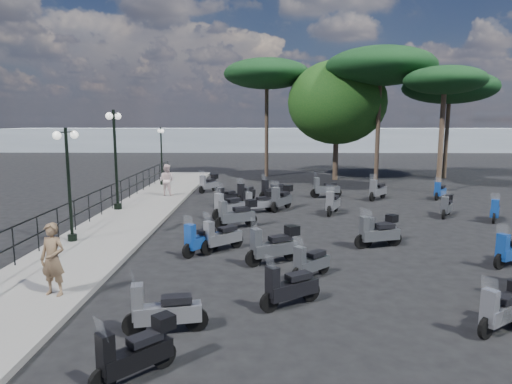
{
  "coord_description": "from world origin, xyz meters",
  "views": [
    {
      "loc": [
        -0.92,
        -16.76,
        4.13
      ],
      "look_at": [
        -1.23,
        1.72,
        1.2
      ],
      "focal_mm": 32.0,
      "sensor_mm": 36.0,
      "label": 1
    }
  ],
  "objects_px": {
    "lamp_post_1": "(115,153)",
    "scooter_6": "(274,246)",
    "scooter_4": "(209,184)",
    "scooter_19": "(333,204)",
    "scooter_3": "(228,207)",
    "scooter_14": "(282,199)",
    "scooter_11": "(289,288)",
    "broadleaf_tree": "(337,102)",
    "scooter_2": "(237,215)",
    "scooter_1": "(221,237)",
    "scooter_12": "(310,263)",
    "pine_3": "(445,81)",
    "scooter_27": "(440,191)",
    "pine_0": "(381,67)",
    "scooter_20": "(377,191)",
    "pine_1": "(450,88)",
    "scooter_26": "(495,211)",
    "scooter_8": "(259,202)",
    "scooter_9": "(246,193)",
    "scooter_15": "(273,191)",
    "scooter_18": "(377,234)",
    "scooter_16": "(503,309)",
    "scooter_0": "(135,353)",
    "scooter_10": "(227,197)",
    "lamp_post_0": "(69,177)",
    "scooter_21": "(325,189)",
    "scooter_13": "(380,231)",
    "scooter_25": "(447,207)",
    "scooter_5": "(163,312)",
    "pedestrian_far": "(167,180)",
    "lamp_post_2": "(161,152)",
    "scooter_7": "(201,240)"
  },
  "relations": [
    {
      "from": "pine_3",
      "to": "scooter_18",
      "type": "bearing_deg",
      "value": -118.72
    },
    {
      "from": "scooter_10",
      "to": "scooter_25",
      "type": "xyz_separation_m",
      "value": [
        9.66,
        -2.52,
        0.04
      ]
    },
    {
      "from": "scooter_27",
      "to": "pine_0",
      "type": "bearing_deg",
      "value": -34.39
    },
    {
      "from": "scooter_0",
      "to": "scooter_11",
      "type": "bearing_deg",
      "value": -87.72
    },
    {
      "from": "scooter_1",
      "to": "scooter_25",
      "type": "distance_m",
      "value": 10.65
    },
    {
      "from": "scooter_19",
      "to": "scooter_8",
      "type": "bearing_deg",
      "value": 17.07
    },
    {
      "from": "scooter_10",
      "to": "scooter_15",
      "type": "xyz_separation_m",
      "value": [
        2.28,
        1.54,
        0.08
      ]
    },
    {
      "from": "scooter_4",
      "to": "scooter_6",
      "type": "xyz_separation_m",
      "value": [
        3.46,
        -13.17,
        0.04
      ]
    },
    {
      "from": "scooter_11",
      "to": "broadleaf_tree",
      "type": "relative_size",
      "value": 0.17
    },
    {
      "from": "lamp_post_1",
      "to": "scooter_2",
      "type": "xyz_separation_m",
      "value": [
        5.54,
        -2.93,
        -2.14
      ]
    },
    {
      "from": "scooter_12",
      "to": "pine_1",
      "type": "bearing_deg",
      "value": -74.3
    },
    {
      "from": "scooter_3",
      "to": "pine_3",
      "type": "bearing_deg",
      "value": -104.72
    },
    {
      "from": "lamp_post_1",
      "to": "scooter_6",
      "type": "bearing_deg",
      "value": -43.98
    },
    {
      "from": "lamp_post_1",
      "to": "scooter_14",
      "type": "bearing_deg",
      "value": 7.58
    },
    {
      "from": "scooter_16",
      "to": "scooter_18",
      "type": "distance_m",
      "value": 6.03
    },
    {
      "from": "scooter_19",
      "to": "scooter_20",
      "type": "distance_m",
      "value": 4.69
    },
    {
      "from": "scooter_4",
      "to": "scooter_20",
      "type": "distance_m",
      "value": 9.42
    },
    {
      "from": "lamp_post_0",
      "to": "scooter_27",
      "type": "xyz_separation_m",
      "value": [
        15.63,
        9.15,
        -1.86
      ]
    },
    {
      "from": "lamp_post_1",
      "to": "pine_3",
      "type": "distance_m",
      "value": 17.98
    },
    {
      "from": "scooter_10",
      "to": "broadleaf_tree",
      "type": "xyz_separation_m",
      "value": [
        6.77,
        9.72,
        4.89
      ]
    },
    {
      "from": "lamp_post_2",
      "to": "scooter_2",
      "type": "relative_size",
      "value": 2.18
    },
    {
      "from": "lamp_post_1",
      "to": "scooter_20",
      "type": "xyz_separation_m",
      "value": [
        12.5,
        3.45,
        -2.18
      ]
    },
    {
      "from": "scooter_19",
      "to": "pine_0",
      "type": "relative_size",
      "value": 0.19
    },
    {
      "from": "scooter_1",
      "to": "scooter_10",
      "type": "distance_m",
      "value": 7.9
    },
    {
      "from": "scooter_1",
      "to": "broadleaf_tree",
      "type": "relative_size",
      "value": 0.16
    },
    {
      "from": "scooter_6",
      "to": "scooter_26",
      "type": "bearing_deg",
      "value": -86.61
    },
    {
      "from": "scooter_4",
      "to": "scooter_19",
      "type": "distance_m",
      "value": 8.72
    },
    {
      "from": "scooter_3",
      "to": "broadleaf_tree",
      "type": "height_order",
      "value": "broadleaf_tree"
    },
    {
      "from": "scooter_5",
      "to": "pine_1",
      "type": "distance_m",
      "value": 29.06
    },
    {
      "from": "scooter_12",
      "to": "pine_3",
      "type": "xyz_separation_m",
      "value": [
        8.79,
        14.51,
        5.84
      ]
    },
    {
      "from": "scooter_1",
      "to": "scooter_6",
      "type": "distance_m",
      "value": 2.04
    },
    {
      "from": "scooter_9",
      "to": "scooter_15",
      "type": "distance_m",
      "value": 1.56
    },
    {
      "from": "pine_3",
      "to": "scooter_16",
      "type": "bearing_deg",
      "value": -106.94
    },
    {
      "from": "scooter_27",
      "to": "pine_3",
      "type": "bearing_deg",
      "value": -72.22
    },
    {
      "from": "scooter_2",
      "to": "scooter_6",
      "type": "distance_m",
      "value": 4.57
    },
    {
      "from": "scooter_26",
      "to": "pine_0",
      "type": "distance_m",
      "value": 13.18
    },
    {
      "from": "scooter_25",
      "to": "scooter_12",
      "type": "bearing_deg",
      "value": 81.21
    },
    {
      "from": "pedestrian_far",
      "to": "scooter_13",
      "type": "distance_m",
      "value": 12.79
    },
    {
      "from": "scooter_2",
      "to": "pine_0",
      "type": "relative_size",
      "value": 0.19
    },
    {
      "from": "scooter_2",
      "to": "scooter_8",
      "type": "bearing_deg",
      "value": -43.74
    },
    {
      "from": "scooter_13",
      "to": "scooter_27",
      "type": "relative_size",
      "value": 1.09
    },
    {
      "from": "lamp_post_1",
      "to": "scooter_12",
      "type": "bearing_deg",
      "value": -44.86
    },
    {
      "from": "lamp_post_1",
      "to": "scooter_6",
      "type": "xyz_separation_m",
      "value": [
        6.86,
        -7.31,
        -2.14
      ]
    },
    {
      "from": "scooter_3",
      "to": "broadleaf_tree",
      "type": "bearing_deg",
      "value": -73.52
    },
    {
      "from": "scooter_13",
      "to": "scooter_26",
      "type": "bearing_deg",
      "value": -90.72
    },
    {
      "from": "scooter_16",
      "to": "scooter_20",
      "type": "bearing_deg",
      "value": -40.1
    },
    {
      "from": "scooter_3",
      "to": "scooter_14",
      "type": "distance_m",
      "value": 2.95
    },
    {
      "from": "scooter_0",
      "to": "scooter_7",
      "type": "distance_m",
      "value": 6.95
    },
    {
      "from": "scooter_19",
      "to": "scooter_21",
      "type": "bearing_deg",
      "value": -71.64
    },
    {
      "from": "pine_3",
      "to": "scooter_20",
      "type": "bearing_deg",
      "value": -148.62
    }
  ]
}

